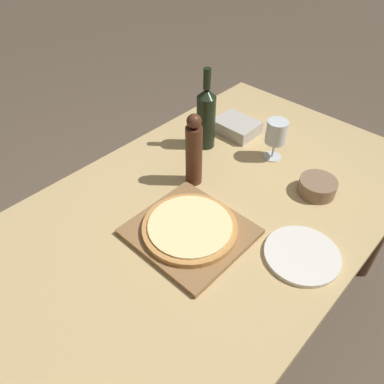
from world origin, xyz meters
TOP-DOWN VIEW (x-y plane):
  - ground_plane at (0.00, 0.00)m, footprint 12.00×12.00m
  - dining_table at (0.00, 0.00)m, footprint 0.96×1.70m
  - cutting_board at (0.04, -0.09)m, footprint 0.34×0.32m
  - pizza at (0.04, -0.09)m, footprint 0.29×0.29m
  - wine_bottle at (-0.24, 0.30)m, footprint 0.07×0.07m
  - pepper_mill at (-0.12, 0.11)m, footprint 0.06×0.06m
  - wine_glass at (-0.00, 0.42)m, footprint 0.08×0.08m
  - small_bowl at (0.23, 0.35)m, footprint 0.13×0.13m
  - dinner_plate at (0.34, 0.07)m, footprint 0.22×0.22m
  - food_container at (-0.21, 0.46)m, footprint 0.17×0.13m

SIDE VIEW (x-z plane):
  - ground_plane at x=0.00m, z-range 0.00..0.00m
  - dining_table at x=0.00m, z-range 0.28..1.00m
  - dinner_plate at x=0.34m, z-range 0.72..0.73m
  - cutting_board at x=0.04m, z-range 0.72..0.74m
  - food_container at x=-0.21m, z-range 0.72..0.77m
  - small_bowl at x=0.23m, z-range 0.72..0.77m
  - pizza at x=0.04m, z-range 0.74..0.76m
  - wine_glass at x=0.00m, z-range 0.75..0.91m
  - wine_bottle at x=-0.24m, z-range 0.69..1.01m
  - pepper_mill at x=-0.12m, z-range 0.71..0.99m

